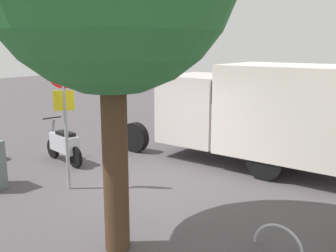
# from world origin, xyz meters

# --- Properties ---
(ground_plane) EXTENTS (60.00, 60.00, 0.00)m
(ground_plane) POSITION_xyz_m (0.00, 0.00, 0.00)
(ground_plane) COLOR #4D474B
(box_truck_near) EXTENTS (6.90, 2.25, 2.71)m
(box_truck_near) POSITION_xyz_m (-1.43, -3.19, 1.54)
(box_truck_near) COLOR black
(box_truck_near) RESTS_ON ground
(motorcycle) EXTENTS (1.80, 0.65, 1.20)m
(motorcycle) POSITION_xyz_m (2.98, -0.26, 0.52)
(motorcycle) COLOR black
(motorcycle) RESTS_ON ground
(stop_sign) EXTENTS (0.71, 0.33, 3.04)m
(stop_sign) POSITION_xyz_m (1.31, 0.99, 2.03)
(stop_sign) COLOR #9E9EA3
(stop_sign) RESTS_ON ground
(bike_rack_hoop) EXTENTS (0.85, 0.08, 0.85)m
(bike_rack_hoop) POSITION_xyz_m (-3.49, 0.78, 0.00)
(bike_rack_hoop) COLOR #B7B7BC
(bike_rack_hoop) RESTS_ON ground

